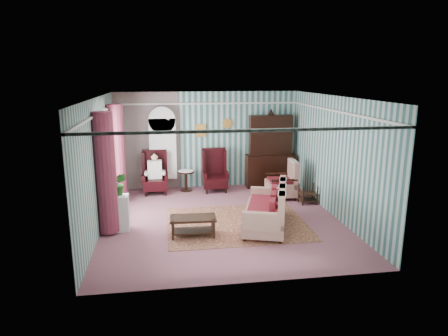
{
  "coord_description": "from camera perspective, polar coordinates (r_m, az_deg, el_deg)",
  "views": [
    {
      "loc": [
        -1.29,
        -8.91,
        3.38
      ],
      "look_at": [
        0.14,
        0.6,
        1.13
      ],
      "focal_mm": 32.0,
      "sensor_mm": 36.0,
      "label": 1
    }
  ],
  "objects": [
    {
      "name": "room_shell",
      "position": [
        9.22,
        -4.29,
        4.56
      ],
      "size": [
        5.53,
        6.02,
        2.91
      ],
      "color": "#345F5F",
      "rests_on": "ground"
    },
    {
      "name": "rug",
      "position": [
        9.39,
        1.79,
        -7.91
      ],
      "size": [
        3.2,
        2.6,
        0.01
      ],
      "primitive_type": "cube",
      "color": "#501A1E",
      "rests_on": "floor"
    },
    {
      "name": "round_side_table",
      "position": [
        11.93,
        -5.44,
        -1.85
      ],
      "size": [
        0.5,
        0.5,
        0.6
      ],
      "primitive_type": "cylinder",
      "color": "black",
      "rests_on": "floor"
    },
    {
      "name": "potted_plant_c",
      "position": [
        9.04,
        -15.97,
        -2.65
      ],
      "size": [
        0.29,
        0.29,
        0.39
      ],
      "primitive_type": "imported",
      "rotation": [
        0.0,
        0.0,
        -0.43
      ],
      "color": "#235B1C",
      "rests_on": "plant_stand"
    },
    {
      "name": "wingback_right",
      "position": [
        11.78,
        -1.3,
        -0.36
      ],
      "size": [
        0.76,
        0.8,
        1.25
      ],
      "primitive_type": "cube",
      "color": "black",
      "rests_on": "floor"
    },
    {
      "name": "floor",
      "position": [
        9.62,
        -0.3,
        -7.4
      ],
      "size": [
        6.0,
        6.0,
        0.0
      ],
      "primitive_type": "plane",
      "color": "#874F58",
      "rests_on": "ground"
    },
    {
      "name": "seated_woman",
      "position": [
        11.71,
        -9.83,
        -0.82
      ],
      "size": [
        0.44,
        0.4,
        1.18
      ],
      "primitive_type": null,
      "color": "silver",
      "rests_on": "floor"
    },
    {
      "name": "bookcase",
      "position": [
        11.97,
        -8.7,
        2.13
      ],
      "size": [
        0.8,
        0.28,
        2.24
      ],
      "primitive_type": "cube",
      "color": "white",
      "rests_on": "floor"
    },
    {
      "name": "plant_stand",
      "position": [
        9.18,
        -15.11,
        -6.25
      ],
      "size": [
        0.55,
        0.35,
        0.8
      ],
      "primitive_type": "cube",
      "color": "silver",
      "rests_on": "floor"
    },
    {
      "name": "coffee_table",
      "position": [
        8.65,
        -4.43,
        -8.34
      ],
      "size": [
        1.0,
        0.54,
        0.43
      ],
      "primitive_type": "cube",
      "rotation": [
        0.0,
        0.0,
        -0.04
      ],
      "color": "black",
      "rests_on": "floor"
    },
    {
      "name": "wingback_left",
      "position": [
        11.7,
        -9.84,
        -0.65
      ],
      "size": [
        0.76,
        0.8,
        1.25
      ],
      "primitive_type": "cube",
      "color": "black",
      "rests_on": "floor"
    },
    {
      "name": "floral_armchair",
      "position": [
        11.26,
        8.2,
        -1.63
      ],
      "size": [
        0.81,
        0.92,
        1.06
      ],
      "primitive_type": "cube",
      "rotation": [
        0.0,
        0.0,
        1.52
      ],
      "color": "#BFB094",
      "rests_on": "floor"
    },
    {
      "name": "potted_plant_a",
      "position": [
        8.88,
        -16.07,
        -2.79
      ],
      "size": [
        0.4,
        0.35,
        0.44
      ],
      "primitive_type": "imported",
      "rotation": [
        0.0,
        0.0,
        -0.01
      ],
      "color": "#174A19",
      "rests_on": "plant_stand"
    },
    {
      "name": "potted_plant_b",
      "position": [
        9.04,
        -14.65,
        -2.23
      ],
      "size": [
        0.29,
        0.24,
        0.49
      ],
      "primitive_type": "imported",
      "rotation": [
        0.0,
        0.0,
        -0.1
      ],
      "color": "#1D4B17",
      "rests_on": "plant_stand"
    },
    {
      "name": "sofa",
      "position": [
        9.06,
        5.9,
        -5.15
      ],
      "size": [
        1.49,
        2.19,
        1.09
      ],
      "primitive_type": "cube",
      "rotation": [
        0.0,
        0.0,
        1.26
      ],
      "color": "beige",
      "rests_on": "floor"
    },
    {
      "name": "dresser_hutch",
      "position": [
        12.26,
        6.67,
        2.75
      ],
      "size": [
        1.5,
        0.56,
        2.36
      ],
      "primitive_type": "cube",
      "color": "black",
      "rests_on": "floor"
    },
    {
      "name": "nest_table",
      "position": [
        10.96,
        11.91,
        -3.61
      ],
      "size": [
        0.45,
        0.38,
        0.54
      ],
      "primitive_type": "cube",
      "color": "black",
      "rests_on": "floor"
    }
  ]
}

